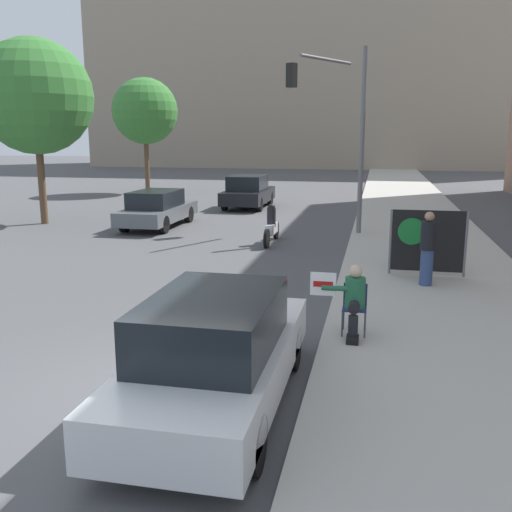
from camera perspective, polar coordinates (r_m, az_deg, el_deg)
The scene contains 13 objects.
ground_plane at distance 8.17m, azimuth -10.80°, elevation -13.00°, with size 160.00×160.00×0.00m, color #4F4F51.
sidewalk_curb at distance 22.10m, azimuth 15.59°, elevation 2.82°, with size 4.48×90.00×0.12m, color #B7B2A8.
building_backdrop_far at distance 64.93m, azimuth 8.01°, elevation 20.40°, with size 52.00×12.00×26.02m.
seated_protester at distance 9.65m, azimuth 9.70°, elevation -4.18°, with size 0.95×0.77×1.19m.
jogger_on_sidewalk at distance 13.18m, azimuth 16.79°, elevation 0.75°, with size 0.34×0.34×1.66m.
protest_banner at distance 14.13m, azimuth 16.73°, elevation 1.44°, with size 1.78×0.06×1.57m.
traffic_light_pole at distance 20.25m, azimuth 7.93°, elevation 14.20°, with size 2.89×2.66×6.11m.
parked_car_curbside at distance 7.28m, azimuth -4.00°, elevation -9.58°, with size 1.71×4.42×1.52m.
car_on_road_nearest at distance 21.86m, azimuth -9.84°, elevation 4.68°, with size 1.72×4.43×1.39m.
car_on_road_midblock at distance 27.37m, azimuth -0.80°, elevation 6.44°, with size 1.85×4.23×1.55m.
motorcycle_on_road at distance 18.27m, azimuth 1.56°, elevation 2.96°, with size 0.28×2.25×1.29m.
street_tree_near_curb at distance 23.81m, azimuth -21.22°, elevation 14.62°, with size 4.32×4.32×7.00m.
street_tree_midblock at distance 35.04m, azimuth -11.05°, elevation 14.01°, with size 3.84×3.84×6.71m.
Camera 1 is at (2.97, -6.80, 3.43)m, focal length 40.00 mm.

